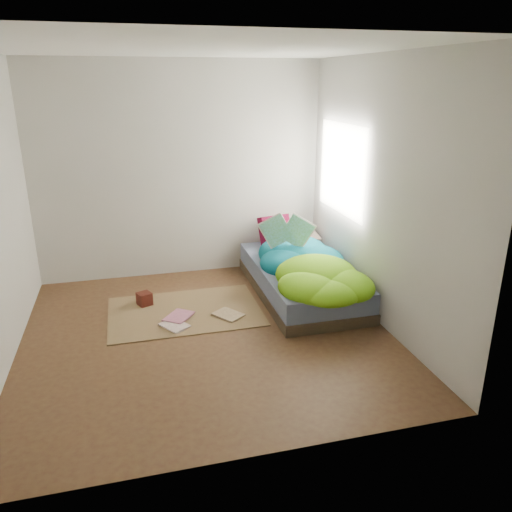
{
  "coord_description": "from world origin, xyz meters",
  "views": [
    {
      "loc": [
        -0.64,
        -4.34,
        2.36
      ],
      "look_at": [
        0.69,
        0.75,
        0.49
      ],
      "focal_mm": 35.0,
      "sensor_mm": 36.0,
      "label": 1
    }
  ],
  "objects_px": {
    "pillow_magenta": "(275,231)",
    "floor_book_a": "(166,329)",
    "open_book": "(287,223)",
    "bed": "(301,279)",
    "floor_book_b": "(169,315)",
    "wooden_box": "(144,299)"
  },
  "relations": [
    {
      "from": "pillow_magenta",
      "to": "floor_book_b",
      "type": "xyz_separation_m",
      "value": [
        -1.46,
        -1.02,
        -0.51
      ]
    },
    {
      "from": "bed",
      "to": "floor_book_b",
      "type": "relative_size",
      "value": 6.52
    },
    {
      "from": "bed",
      "to": "wooden_box",
      "type": "relative_size",
      "value": 14.37
    },
    {
      "from": "pillow_magenta",
      "to": "open_book",
      "type": "relative_size",
      "value": 0.78
    },
    {
      "from": "wooden_box",
      "to": "floor_book_a",
      "type": "xyz_separation_m",
      "value": [
        0.18,
        -0.66,
        -0.06
      ]
    },
    {
      "from": "pillow_magenta",
      "to": "wooden_box",
      "type": "bearing_deg",
      "value": -172.5
    },
    {
      "from": "pillow_magenta",
      "to": "wooden_box",
      "type": "xyz_separation_m",
      "value": [
        -1.69,
        -0.66,
        -0.46
      ]
    },
    {
      "from": "floor_book_a",
      "to": "wooden_box",
      "type": "bearing_deg",
      "value": 72.05
    },
    {
      "from": "open_book",
      "to": "floor_book_b",
      "type": "xyz_separation_m",
      "value": [
        -1.39,
        -0.35,
        -0.81
      ]
    },
    {
      "from": "wooden_box",
      "to": "open_book",
      "type": "bearing_deg",
      "value": -0.4
    },
    {
      "from": "bed",
      "to": "open_book",
      "type": "distance_m",
      "value": 0.69
    },
    {
      "from": "floor_book_a",
      "to": "floor_book_b",
      "type": "relative_size",
      "value": 0.91
    },
    {
      "from": "open_book",
      "to": "bed",
      "type": "bearing_deg",
      "value": -10.65
    },
    {
      "from": "pillow_magenta",
      "to": "floor_book_a",
      "type": "distance_m",
      "value": 2.08
    },
    {
      "from": "pillow_magenta",
      "to": "open_book",
      "type": "distance_m",
      "value": 0.74
    },
    {
      "from": "wooden_box",
      "to": "pillow_magenta",
      "type": "bearing_deg",
      "value": 21.29
    },
    {
      "from": "bed",
      "to": "floor_book_b",
      "type": "distance_m",
      "value": 1.57
    },
    {
      "from": "wooden_box",
      "to": "floor_book_b",
      "type": "height_order",
      "value": "wooden_box"
    },
    {
      "from": "open_book",
      "to": "floor_book_b",
      "type": "bearing_deg",
      "value": -145.64
    },
    {
      "from": "bed",
      "to": "open_book",
      "type": "xyz_separation_m",
      "value": [
        -0.15,
        0.09,
        0.67
      ]
    },
    {
      "from": "bed",
      "to": "floor_book_a",
      "type": "bearing_deg",
      "value": -160.72
    },
    {
      "from": "open_book",
      "to": "floor_book_a",
      "type": "distance_m",
      "value": 1.78
    }
  ]
}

